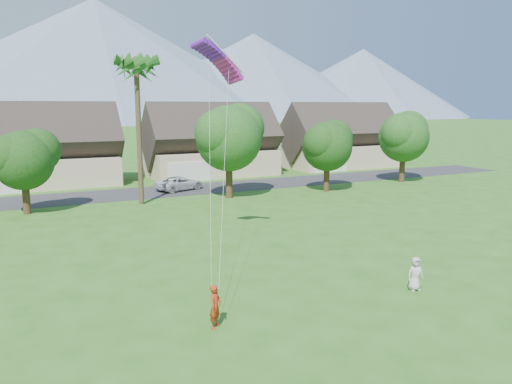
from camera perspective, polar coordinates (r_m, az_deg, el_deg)
ground at (r=19.86m, az=13.19°, el=-15.43°), size 500.00×500.00×0.00m
street at (r=49.89m, az=-12.13°, el=-0.05°), size 90.00×7.00×0.01m
kite_flyer at (r=19.54m, az=-4.67°, el=-12.91°), size 0.73×0.72×1.70m
watcher at (r=24.29m, az=17.76°, el=-8.89°), size 0.85×0.64×1.57m
parked_car at (r=50.59m, az=-8.73°, el=0.99°), size 5.48×3.95×1.39m
mountain_ridge at (r=275.45m, az=-21.88°, el=13.48°), size 540.00×240.00×70.00m
houses_row at (r=58.27m, az=-13.91°, el=4.70°), size 72.75×8.19×8.86m
tree_row at (r=43.14m, az=-11.89°, el=4.99°), size 62.27×6.67×8.45m
fan_palm at (r=43.50m, az=-13.54°, el=14.08°), size 3.00×3.00×13.80m
parafoil_kite at (r=28.62m, az=-4.27°, el=15.00°), size 3.57×1.44×0.50m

